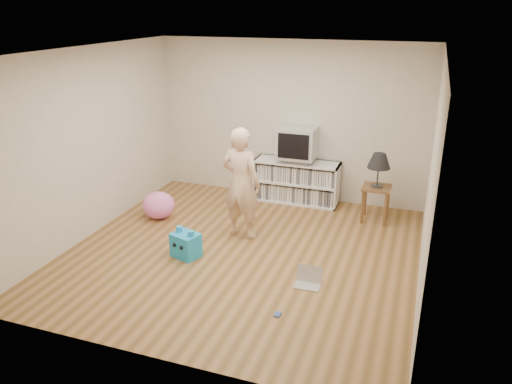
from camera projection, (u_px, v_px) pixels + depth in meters
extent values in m
plane|color=brown|center=(242.00, 252.00, 6.66)|extent=(4.50, 4.50, 0.00)
cube|color=beige|center=(290.00, 121.00, 8.19)|extent=(4.50, 0.02, 2.60)
cube|color=beige|center=(147.00, 233.00, 4.22)|extent=(4.50, 0.02, 2.60)
cube|color=beige|center=(89.00, 144.00, 6.89)|extent=(0.02, 4.50, 2.60)
cube|color=beige|center=(431.00, 179.00, 5.51)|extent=(0.02, 4.50, 2.60)
cube|color=white|center=(240.00, 51.00, 5.74)|extent=(4.50, 4.50, 0.01)
cube|color=white|center=(300.00, 178.00, 8.45)|extent=(1.40, 0.03, 0.70)
cube|color=white|center=(257.00, 177.00, 8.47)|extent=(0.03, 0.45, 0.70)
cube|color=white|center=(337.00, 186.00, 8.05)|extent=(0.03, 0.45, 0.70)
cube|color=white|center=(296.00, 200.00, 8.38)|extent=(1.40, 0.45, 0.03)
cube|color=white|center=(296.00, 181.00, 8.26)|extent=(1.34, 0.45, 0.03)
cube|color=white|center=(297.00, 162.00, 8.14)|extent=(1.40, 0.45, 0.03)
cube|color=silver|center=(296.00, 181.00, 8.26)|extent=(1.26, 0.36, 0.64)
cube|color=gray|center=(297.00, 159.00, 8.12)|extent=(0.45, 0.35, 0.07)
cube|color=#ABABB0|center=(298.00, 142.00, 8.02)|extent=(0.60, 0.52, 0.50)
cube|color=black|center=(293.00, 147.00, 7.79)|extent=(0.50, 0.01, 0.40)
cylinder|color=brown|center=(362.00, 207.00, 7.46)|extent=(0.04, 0.04, 0.52)
cylinder|color=brown|center=(385.00, 210.00, 7.35)|extent=(0.04, 0.04, 0.52)
cylinder|color=brown|center=(365.00, 199.00, 7.76)|extent=(0.04, 0.04, 0.52)
cylinder|color=brown|center=(388.00, 202.00, 7.65)|extent=(0.04, 0.04, 0.52)
cube|color=brown|center=(377.00, 188.00, 7.46)|extent=(0.42, 0.42, 0.03)
cylinder|color=#333333|center=(377.00, 186.00, 7.45)|extent=(0.18, 0.18, 0.02)
cylinder|color=#333333|center=(378.00, 175.00, 7.39)|extent=(0.02, 0.02, 0.32)
imported|color=beige|center=(241.00, 183.00, 6.87)|extent=(0.63, 0.46, 1.59)
cube|color=silver|center=(307.00, 286.00, 5.87)|extent=(0.31, 0.22, 0.01)
cube|color=silver|center=(310.00, 274.00, 5.93)|extent=(0.30, 0.07, 0.20)
cube|color=black|center=(310.00, 274.00, 5.93)|extent=(0.27, 0.05, 0.16)
cube|color=#3F5BA9|center=(277.00, 314.00, 5.32)|extent=(0.07, 0.09, 0.02)
cube|color=#1898DE|center=(186.00, 245.00, 6.51)|extent=(0.41, 0.37, 0.32)
cylinder|color=#1898DE|center=(179.00, 229.00, 6.50)|extent=(0.08, 0.08, 0.07)
cylinder|color=#1898DE|center=(191.00, 234.00, 6.38)|extent=(0.08, 0.08, 0.07)
sphere|color=black|center=(175.00, 245.00, 6.43)|extent=(0.05, 0.05, 0.05)
sphere|color=black|center=(181.00, 248.00, 6.36)|extent=(0.05, 0.05, 0.05)
ellipsoid|color=#FF75CF|center=(159.00, 205.00, 7.67)|extent=(0.63, 0.63, 0.41)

